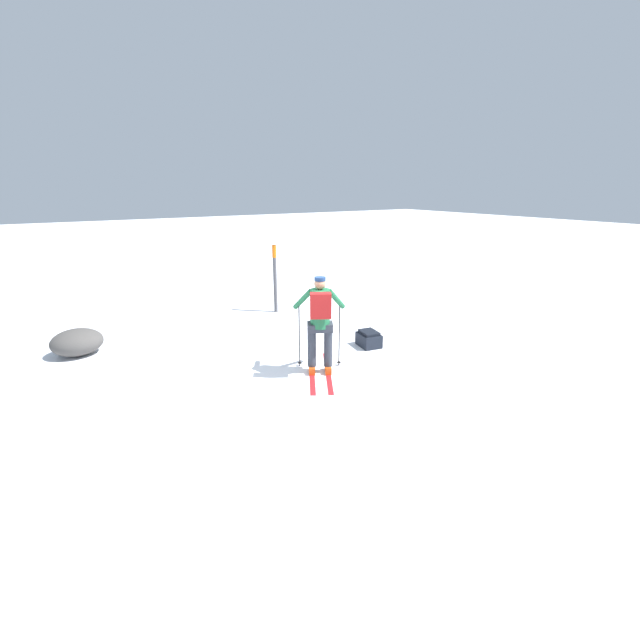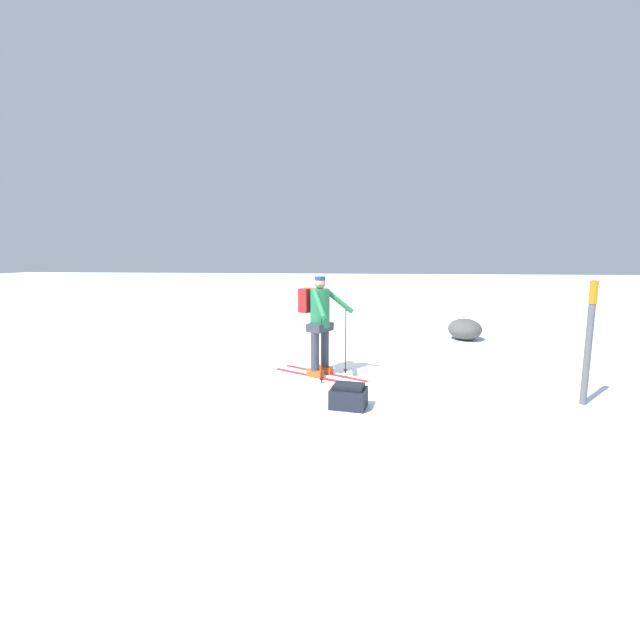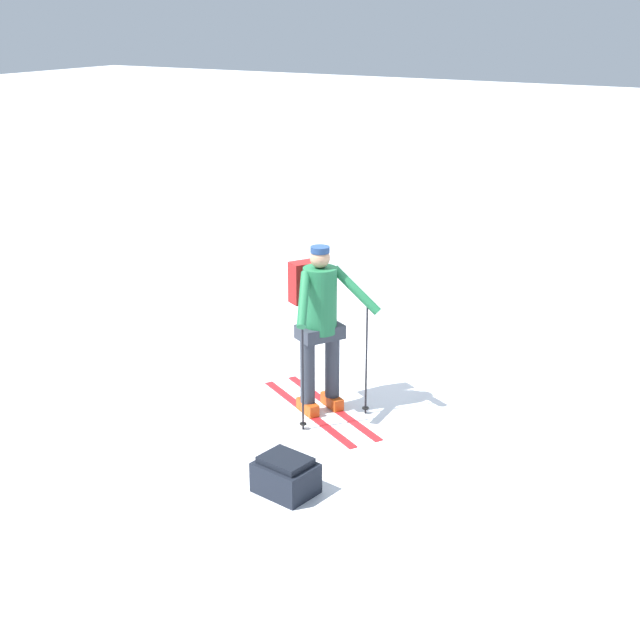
{
  "view_description": "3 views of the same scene",
  "coord_description": "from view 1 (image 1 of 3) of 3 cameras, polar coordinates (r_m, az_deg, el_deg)",
  "views": [
    {
      "loc": [
        3.17,
        5.83,
        3.22
      ],
      "look_at": [
        -0.59,
        -0.14,
        0.99
      ],
      "focal_mm": 24.0,
      "sensor_mm": 36.0,
      "label": 1
    },
    {
      "loc": [
        -7.89,
        -0.93,
        2.12
      ],
      "look_at": [
        -0.59,
        -0.14,
        0.99
      ],
      "focal_mm": 24.0,
      "sensor_mm": 36.0,
      "label": 2
    },
    {
      "loc": [
        -7.81,
        -4.35,
        3.96
      ],
      "look_at": [
        -0.59,
        -0.14,
        0.99
      ],
      "focal_mm": 50.0,
      "sensor_mm": 36.0,
      "label": 3
    }
  ],
  "objects": [
    {
      "name": "trail_marker",
      "position": [
        11.21,
        -6.04,
        6.14
      ],
      "size": [
        0.1,
        0.1,
        1.76
      ],
      "color": "#4C4C51",
      "rests_on": "ground_plane"
    },
    {
      "name": "dropped_backpack",
      "position": [
        8.97,
        6.52,
        -2.53
      ],
      "size": [
        0.46,
        0.55,
        0.33
      ],
      "color": "black",
      "rests_on": "ground_plane"
    },
    {
      "name": "ground_plane",
      "position": [
        7.38,
        -3.33,
        -8.36
      ],
      "size": [
        80.0,
        80.0,
        0.0
      ],
      "primitive_type": "plane",
      "color": "white"
    },
    {
      "name": "rock_boulder",
      "position": [
        9.71,
        -29.66,
        -2.58
      ],
      "size": [
        0.95,
        0.81,
        0.52
      ],
      "primitive_type": "ellipsoid",
      "color": "#474442",
      "rests_on": "ground_plane"
    },
    {
      "name": "skier",
      "position": [
        7.37,
        0.01,
        0.15
      ],
      "size": [
        1.22,
        1.74,
        1.75
      ],
      "color": "red",
      "rests_on": "ground_plane"
    }
  ]
}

